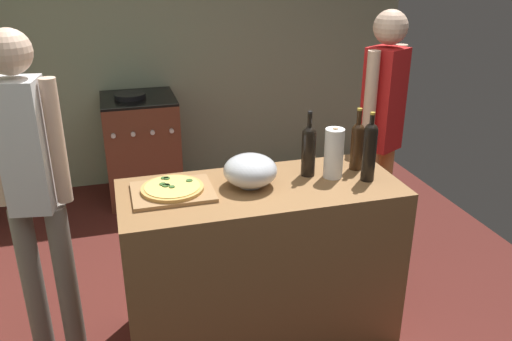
{
  "coord_description": "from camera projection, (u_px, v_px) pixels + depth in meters",
  "views": [
    {
      "loc": [
        -0.65,
        -1.78,
        2.04
      ],
      "look_at": [
        0.05,
        0.68,
        0.96
      ],
      "focal_mm": 37.15,
      "sensor_mm": 36.0,
      "label": 1
    }
  ],
  "objects": [
    {
      "name": "ground_plane",
      "position": [
        219.0,
        253.0,
        3.85
      ],
      "size": [
        4.24,
        3.56,
        0.02
      ],
      "primitive_type": "cube",
      "color": "#511E19"
    },
    {
      "name": "kitchen_wall_rear",
      "position": [
        179.0,
        38.0,
        4.7
      ],
      "size": [
        4.24,
        0.1,
        2.6
      ],
      "primitive_type": "cube",
      "color": "#99A889",
      "rests_on": "ground_plane"
    },
    {
      "name": "counter",
      "position": [
        261.0,
        263.0,
        2.88
      ],
      "size": [
        1.45,
        0.6,
        0.91
      ],
      "primitive_type": "cube",
      "color": "olive",
      "rests_on": "ground_plane"
    },
    {
      "name": "cutting_board",
      "position": [
        173.0,
        192.0,
        2.62
      ],
      "size": [
        0.4,
        0.32,
        0.02
      ],
      "primitive_type": "cube",
      "color": "#9E7247",
      "rests_on": "counter"
    },
    {
      "name": "pizza",
      "position": [
        172.0,
        188.0,
        2.61
      ],
      "size": [
        0.31,
        0.31,
        0.03
      ],
      "color": "tan",
      "rests_on": "cutting_board"
    },
    {
      "name": "mixing_bowl",
      "position": [
        251.0,
        171.0,
        2.68
      ],
      "size": [
        0.28,
        0.28,
        0.17
      ],
      "color": "#B2B2B7",
      "rests_on": "counter"
    },
    {
      "name": "paper_towel_roll",
      "position": [
        334.0,
        153.0,
        2.77
      ],
      "size": [
        0.1,
        0.1,
        0.27
      ],
      "color": "white",
      "rests_on": "counter"
    },
    {
      "name": "wine_bottle_amber",
      "position": [
        370.0,
        150.0,
        2.72
      ],
      "size": [
        0.07,
        0.07,
        0.37
      ],
      "color": "black",
      "rests_on": "counter"
    },
    {
      "name": "wine_bottle_dark",
      "position": [
        357.0,
        144.0,
        2.87
      ],
      "size": [
        0.07,
        0.07,
        0.35
      ],
      "color": "#331E0F",
      "rests_on": "counter"
    },
    {
      "name": "wine_bottle_green",
      "position": [
        309.0,
        149.0,
        2.79
      ],
      "size": [
        0.07,
        0.07,
        0.36
      ],
      "color": "black",
      "rests_on": "counter"
    },
    {
      "name": "stove",
      "position": [
        142.0,
        147.0,
        4.56
      ],
      "size": [
        0.61,
        0.64,
        0.94
      ],
      "color": "brown",
      "rests_on": "ground_plane"
    },
    {
      "name": "person_in_stripes",
      "position": [
        32.0,
        183.0,
        2.55
      ],
      "size": [
        0.36,
        0.23,
        1.72
      ],
      "color": "slate",
      "rests_on": "ground_plane"
    },
    {
      "name": "person_in_red",
      "position": [
        381.0,
        127.0,
        3.36
      ],
      "size": [
        0.33,
        0.27,
        1.71
      ],
      "color": "#D88C4C",
      "rests_on": "ground_plane"
    }
  ]
}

